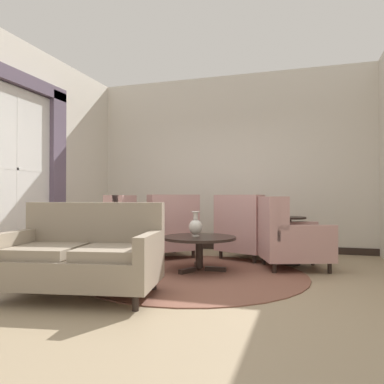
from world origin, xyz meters
TOP-DOWN VIEW (x-y plane):
  - ground at (0.00, 0.00)m, footprint 7.50×7.50m
  - wall_back at (0.00, 2.68)m, footprint 5.39×0.08m
  - wall_left at (-2.61, 0.80)m, footprint 0.08×3.75m
  - baseboard_back at (0.00, 2.63)m, footprint 5.23×0.03m
  - area_rug at (0.00, 0.30)m, footprint 2.89×2.89m
  - window_with_curtains at (-2.52, 0.06)m, footprint 0.12×1.99m
  - coffee_table at (0.02, 0.53)m, footprint 0.98×0.98m
  - porcelain_vase at (-0.03, 0.55)m, footprint 0.18×0.18m
  - settee at (-0.76, -0.98)m, footprint 1.64×1.10m
  - armchair_near_sideboard at (0.49, 1.69)m, footprint 1.09×1.16m
  - armchair_far_left at (-1.29, 0.43)m, footprint 0.97×0.98m
  - armchair_beside_settee at (1.16, 1.03)m, footprint 1.08×1.01m
  - armchair_foreground_right at (-0.78, 1.46)m, footprint 1.22×1.22m
  - side_table at (1.15, 1.41)m, footprint 0.49×0.49m

SIDE VIEW (x-z plane):
  - ground at x=0.00m, z-range 0.00..0.00m
  - area_rug at x=0.00m, z-range 0.00..0.01m
  - baseboard_back at x=0.00m, z-range 0.00..0.12m
  - coffee_table at x=0.02m, z-range 0.16..0.62m
  - settee at x=-0.76m, z-range -0.07..0.86m
  - side_table at x=1.15m, z-range 0.07..0.77m
  - armchair_beside_settee at x=1.16m, z-range -0.08..0.92m
  - armchair_near_sideboard at x=0.49m, z-range -0.09..0.94m
  - armchair_foreground_right at x=-0.78m, z-range -0.08..0.94m
  - armchair_far_left at x=-1.29m, z-range -0.08..0.94m
  - porcelain_vase at x=-0.03m, z-range 0.43..0.77m
  - window_with_curtains at x=-2.52m, z-range 0.25..2.85m
  - wall_back at x=0.00m, z-range 0.00..3.30m
  - wall_left at x=-2.61m, z-range 0.00..3.30m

